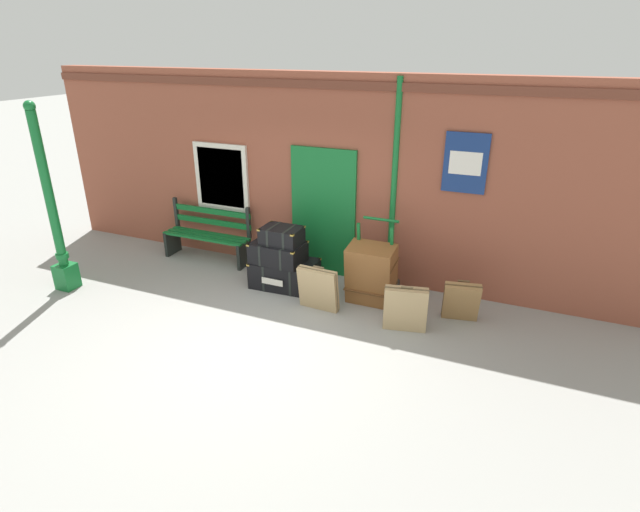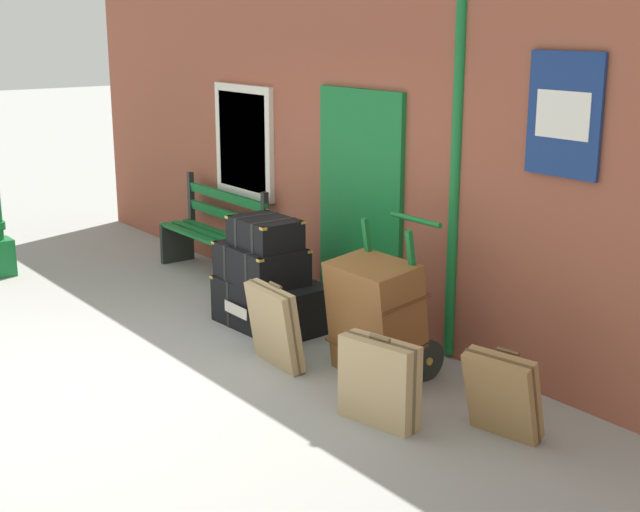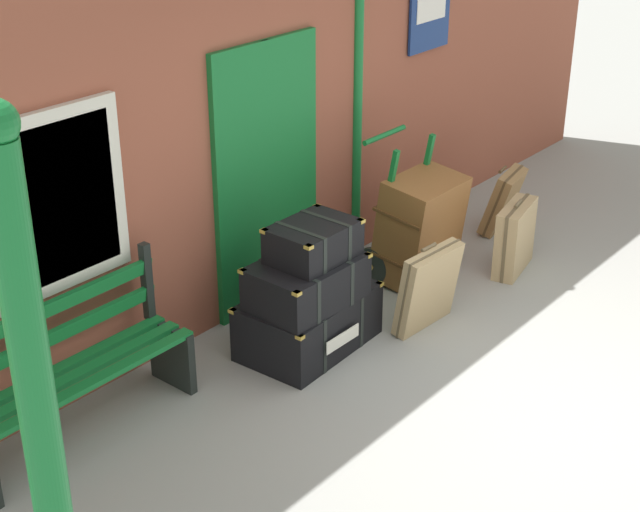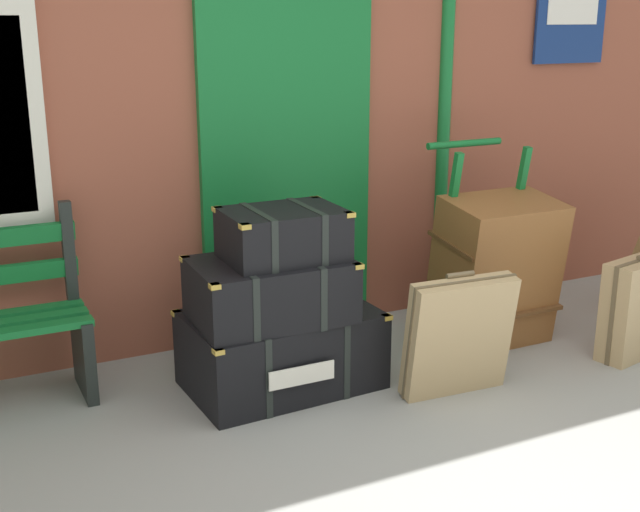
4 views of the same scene
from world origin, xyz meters
name	(u,v)px [view 4 (image 4 of 4)]	position (x,y,z in m)	size (l,w,h in m)	color
brick_facade	(269,76)	(-0.01, 2.60, 1.60)	(10.40, 0.35, 3.20)	brown
steamer_trunk_base	(281,349)	(-0.33, 1.71, 0.21)	(1.04, 0.71, 0.43)	black
steamer_trunk_middle	(271,290)	(-0.41, 1.66, 0.58)	(0.82, 0.56, 0.33)	black
steamer_trunk_top	(283,234)	(-0.33, 1.66, 0.87)	(0.61, 0.45, 0.27)	black
porters_trolley	(477,291)	(1.10, 1.89, 0.27)	(0.71, 0.56, 1.20)	black
large_brown_trunk	(496,270)	(1.10, 1.72, 0.46)	(0.70, 0.54, 0.93)	brown
suitcase_olive	(640,307)	(1.75, 1.19, 0.30)	(0.60, 0.31, 0.63)	tan
suitcase_cream	(459,336)	(0.47, 1.21, 0.33)	(0.61, 0.25, 0.68)	tan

